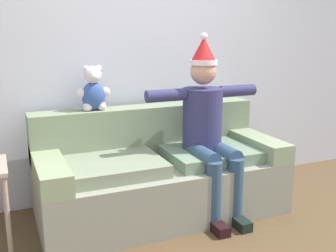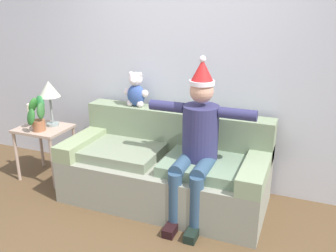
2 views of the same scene
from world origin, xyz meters
name	(u,v)px [view 2 (image 2 of 2)]	position (x,y,z in m)	size (l,w,h in m)	color
back_wall	(185,63)	(0.00, 1.55, 1.35)	(7.00, 0.10, 2.70)	silver
couch	(166,168)	(0.00, 1.01, 0.34)	(2.05, 0.93, 0.89)	gray
person_seated	(197,139)	(0.38, 0.84, 0.78)	(1.02, 0.77, 1.53)	navy
teddy_bear	(136,91)	(-0.48, 1.30, 1.06)	(0.29, 0.17, 0.38)	#36529B
side_table	(44,135)	(-1.49, 0.94, 0.52)	(0.56, 0.47, 0.62)	tan
table_lamp	(49,91)	(-1.43, 1.03, 1.02)	(0.24, 0.24, 0.52)	gray
potted_plant	(37,115)	(-1.46, 0.83, 0.80)	(0.23, 0.28, 0.40)	#9F603F
candle_tall	(29,112)	(-1.65, 0.92, 0.79)	(0.04, 0.04, 0.26)	beige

